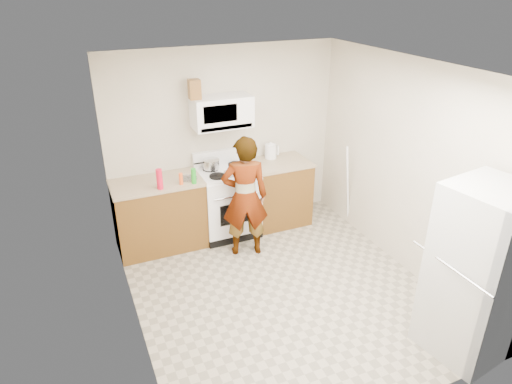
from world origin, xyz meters
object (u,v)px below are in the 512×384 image
person (245,197)px  fridge (478,273)px  saucepan (211,164)px  gas_range (228,201)px  kettle (271,151)px  microwave (222,112)px

person → fridge: (1.29, -2.40, 0.06)m
saucepan → person: bearing=-73.2°
gas_range → fridge: fridge is taller
person → kettle: 1.06m
gas_range → saucepan: bearing=147.9°
microwave → gas_range: bearing=-90.0°
gas_range → saucepan: 0.57m
kettle → gas_range: bearing=-153.3°
person → kettle: bearing=-117.3°
microwave → fridge: size_ratio=0.45×
gas_range → saucepan: (-0.18, 0.11, 0.53)m
kettle → saucepan: 0.91m
gas_range → person: (0.03, -0.57, 0.31)m
microwave → person: microwave is taller
gas_range → fridge: 3.27m
person → saucepan: (-0.20, 0.68, 0.22)m
microwave → saucepan: size_ratio=3.52×
microwave → fridge: bearing=-66.9°
kettle → fridge: bearing=-66.9°
person → gas_range: bearing=-71.5°
saucepan → microwave: bearing=5.7°
gas_range → kettle: size_ratio=5.69×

